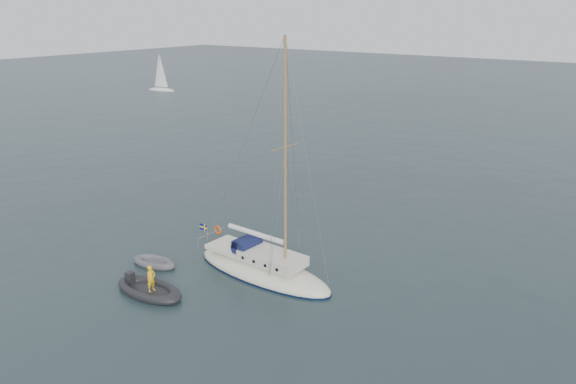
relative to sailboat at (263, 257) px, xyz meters
The scene contains 5 objects.
ground 2.51m from the sailboat, ahead, with size 300.00×300.00×0.00m, color black.
sailboat is the anchor object (origin of this frame).
dinghy 6.52m from the sailboat, 154.68° to the right, with size 2.88×1.30×0.41m.
rib 6.31m from the sailboat, 123.56° to the right, with size 4.24×1.93×1.66m.
distant_yacht_a 76.86m from the sailboat, 141.88° to the left, with size 5.59×2.98×7.40m.
Camera 1 is at (15.40, -22.32, 14.18)m, focal length 35.00 mm.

